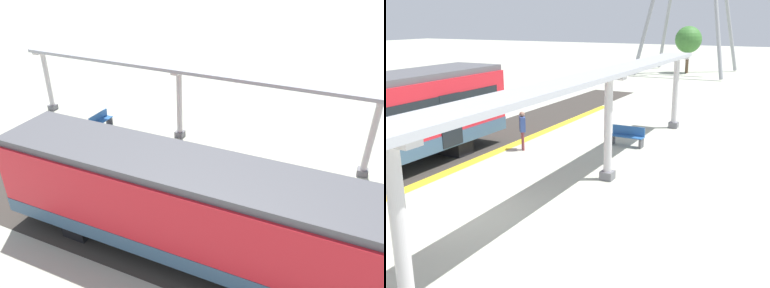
# 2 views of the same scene
# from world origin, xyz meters

# --- Properties ---
(ground_plane) EXTENTS (176.00, 176.00, 0.00)m
(ground_plane) POSITION_xyz_m (0.00, 0.00, 0.00)
(ground_plane) COLOR #ACAE9B
(tactile_edge_strip) EXTENTS (0.49, 34.06, 0.01)m
(tactile_edge_strip) POSITION_xyz_m (-2.84, 0.00, 0.00)
(tactile_edge_strip) COLOR gold
(tactile_edge_strip) RESTS_ON ground
(trackbed) EXTENTS (3.20, 46.06, 0.01)m
(trackbed) POSITION_xyz_m (-4.69, 0.00, 0.00)
(trackbed) COLOR #38332D
(trackbed) RESTS_ON ground
(train_near_carriage) EXTENTS (2.65, 13.80, 3.48)m
(train_near_carriage) POSITION_xyz_m (-4.68, 0.11, 1.83)
(train_near_carriage) COLOR red
(train_near_carriage) RESTS_ON ground
(canopy_pillar_second) EXTENTS (1.10, 0.44, 3.61)m
(canopy_pillar_second) POSITION_xyz_m (2.64, -4.37, 1.83)
(canopy_pillar_second) COLOR slate
(canopy_pillar_second) RESTS_ON ground
(canopy_pillar_third) EXTENTS (1.10, 0.44, 3.61)m
(canopy_pillar_third) POSITION_xyz_m (2.64, 4.52, 1.83)
(canopy_pillar_third) COLOR slate
(canopy_pillar_third) RESTS_ON ground
(canopy_pillar_fourth) EXTENTS (1.10, 0.44, 3.61)m
(canopy_pillar_fourth) POSITION_xyz_m (2.64, 13.11, 1.83)
(canopy_pillar_fourth) COLOR slate
(canopy_pillar_fourth) RESTS_ON ground
(canopy_beam) EXTENTS (1.20, 27.40, 0.16)m
(canopy_beam) POSITION_xyz_m (2.64, -0.19, 3.69)
(canopy_beam) COLOR #A8AAB2
(canopy_beam) RESTS_ON canopy_pillar_nearest
(bench_near_end) EXTENTS (1.51, 0.47, 0.86)m
(bench_near_end) POSITION_xyz_m (1.72, 8.89, 0.44)
(bench_near_end) COLOR #285A9D
(bench_near_end) RESTS_ON ground
(passenger_waiting_near_edge) EXTENTS (0.47, 0.51, 1.66)m
(passenger_waiting_near_edge) POSITION_xyz_m (-2.00, 6.27, 1.04)
(passenger_waiting_near_edge) COLOR brown
(passenger_waiting_near_edge) RESTS_ON ground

